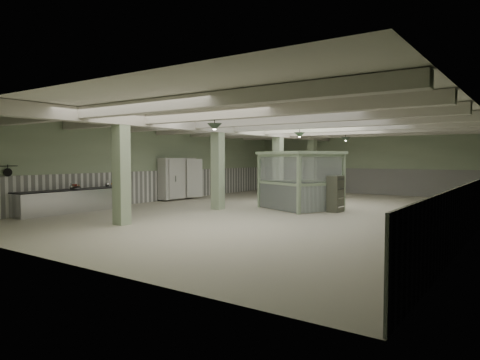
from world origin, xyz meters
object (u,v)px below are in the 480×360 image
Objects in this scene: prep_counter at (75,200)px; guard_booth at (300,169)px; walkin_cooler at (178,180)px; filing_cabinet at (335,194)px.

guard_booth is at bearing 41.87° from prep_counter.
walkin_cooler is at bearing -154.52° from guard_booth.
prep_counter is at bearing -89.20° from walkin_cooler.
guard_booth is 1.89m from filing_cabinet.
walkin_cooler reaches higher than prep_counter.
filing_cabinet is at bearing 19.62° from guard_booth.
prep_counter is at bearing -113.40° from guard_booth.
filing_cabinet is (8.41, 5.92, 0.26)m from prep_counter.
filing_cabinet is (1.63, -0.15, -0.94)m from guard_booth.
guard_booth reaches higher than walkin_cooler.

